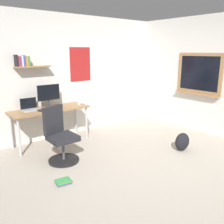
% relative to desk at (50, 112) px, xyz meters
% --- Properties ---
extents(ground_plane, '(5.20, 5.20, 0.00)m').
position_rel_desk_xyz_m(ground_plane, '(0.64, -2.09, -0.66)').
color(ground_plane, '#ADA393').
rests_on(ground_plane, ground).
extents(wall_back, '(5.00, 0.30, 2.60)m').
position_rel_desk_xyz_m(wall_back, '(0.64, 0.36, 0.65)').
color(wall_back, silver).
rests_on(wall_back, ground).
extents(desk, '(1.54, 0.56, 0.73)m').
position_rel_desk_xyz_m(desk, '(0.00, 0.00, 0.00)').
color(desk, '#997047').
rests_on(desk, ground).
extents(office_chair, '(0.52, 0.54, 0.95)m').
position_rel_desk_xyz_m(office_chair, '(-0.23, -0.85, -0.25)').
color(office_chair, black).
rests_on(office_chair, ground).
extents(laptop, '(0.31, 0.21, 0.23)m').
position_rel_desk_xyz_m(laptop, '(-0.35, 0.14, 0.13)').
color(laptop, '#ADAFB5').
rests_on(laptop, desk).
extents(monitor_primary, '(0.46, 0.17, 0.46)m').
position_rel_desk_xyz_m(monitor_primary, '(0.04, 0.09, 0.35)').
color(monitor_primary, '#38383D').
rests_on(monitor_primary, desk).
extents(keyboard, '(0.37, 0.13, 0.02)m').
position_rel_desk_xyz_m(keyboard, '(-0.08, -0.07, 0.09)').
color(keyboard, black).
rests_on(keyboard, desk).
extents(computer_mouse, '(0.10, 0.06, 0.03)m').
position_rel_desk_xyz_m(computer_mouse, '(0.20, -0.07, 0.09)').
color(computer_mouse, '#262628').
rests_on(computer_mouse, desk).
extents(coffee_mug, '(0.08, 0.08, 0.09)m').
position_rel_desk_xyz_m(coffee_mug, '(0.67, -0.02, 0.12)').
color(coffee_mug, silver).
rests_on(coffee_mug, desk).
extents(backpack, '(0.32, 0.22, 0.34)m').
position_rel_desk_xyz_m(backpack, '(1.76, -1.90, -0.48)').
color(backpack, black).
rests_on(backpack, ground).
extents(book_stack_on_floor, '(0.24, 0.20, 0.06)m').
position_rel_desk_xyz_m(book_stack_on_floor, '(-0.57, -1.55, -0.62)').
color(book_stack_on_floor, '#7A3D99').
rests_on(book_stack_on_floor, ground).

